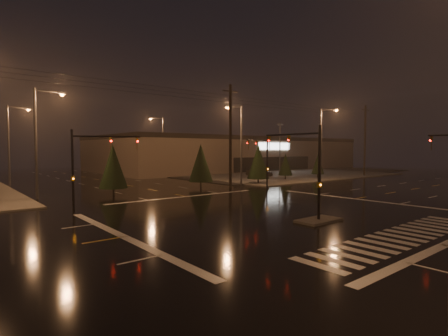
% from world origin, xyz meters
% --- Properties ---
extents(ground, '(140.00, 140.00, 0.00)m').
position_xyz_m(ground, '(0.00, 0.00, 0.00)').
color(ground, black).
rests_on(ground, ground).
extents(sidewalk_ne, '(36.00, 36.00, 0.12)m').
position_xyz_m(sidewalk_ne, '(30.00, 30.00, 0.06)').
color(sidewalk_ne, '#4D4A45').
rests_on(sidewalk_ne, ground).
extents(median_island, '(3.00, 1.60, 0.15)m').
position_xyz_m(median_island, '(0.00, -4.00, 0.07)').
color(median_island, '#4D4A45').
rests_on(median_island, ground).
extents(crosswalk, '(15.00, 2.60, 0.01)m').
position_xyz_m(crosswalk, '(0.00, -9.00, 0.01)').
color(crosswalk, beige).
rests_on(crosswalk, ground).
extents(stop_bar_near, '(16.00, 0.50, 0.01)m').
position_xyz_m(stop_bar_near, '(0.00, -11.00, 0.01)').
color(stop_bar_near, beige).
rests_on(stop_bar_near, ground).
extents(stop_bar_far, '(16.00, 0.50, 0.01)m').
position_xyz_m(stop_bar_far, '(0.00, 11.00, 0.01)').
color(stop_bar_far, beige).
rests_on(stop_bar_far, ground).
extents(parking_lot, '(50.00, 24.00, 0.08)m').
position_xyz_m(parking_lot, '(35.00, 28.00, 0.04)').
color(parking_lot, black).
rests_on(parking_lot, ground).
extents(retail_building, '(60.20, 28.30, 7.20)m').
position_xyz_m(retail_building, '(35.00, 45.99, 3.84)').
color(retail_building, '#766254').
rests_on(retail_building, ground).
extents(signal_mast_median, '(0.25, 4.59, 6.00)m').
position_xyz_m(signal_mast_median, '(0.00, -3.07, 3.75)').
color(signal_mast_median, black).
rests_on(signal_mast_median, ground).
extents(signal_mast_ne, '(4.84, 1.86, 6.00)m').
position_xyz_m(signal_mast_ne, '(9.50, 10.14, 3.79)').
color(signal_mast_ne, black).
rests_on(signal_mast_ne, ground).
extents(signal_mast_nw, '(4.84, 1.86, 6.00)m').
position_xyz_m(signal_mast_nw, '(-9.50, 10.14, 3.79)').
color(signal_mast_nw, black).
rests_on(signal_mast_nw, ground).
extents(streetlight_1, '(2.77, 0.32, 10.00)m').
position_xyz_m(streetlight_1, '(-11.18, 18.00, 5.80)').
color(streetlight_1, '#38383A').
rests_on(streetlight_1, ground).
extents(streetlight_2, '(2.77, 0.32, 10.00)m').
position_xyz_m(streetlight_2, '(-11.18, 34.00, 5.80)').
color(streetlight_2, '#38383A').
rests_on(streetlight_2, ground).
extents(streetlight_3, '(2.77, 0.32, 10.00)m').
position_xyz_m(streetlight_3, '(11.18, 16.00, 5.80)').
color(streetlight_3, '#38383A').
rests_on(streetlight_3, ground).
extents(streetlight_4, '(2.77, 0.32, 10.00)m').
position_xyz_m(streetlight_4, '(11.18, 36.00, 5.80)').
color(streetlight_4, '#38383A').
rests_on(streetlight_4, ground).
extents(streetlight_6, '(0.32, 2.77, 10.00)m').
position_xyz_m(streetlight_6, '(22.00, 11.18, 5.80)').
color(streetlight_6, '#38383A').
rests_on(streetlight_6, ground).
extents(utility_pole_1, '(2.20, 0.32, 12.00)m').
position_xyz_m(utility_pole_1, '(8.00, 14.00, 6.13)').
color(utility_pole_1, black).
rests_on(utility_pole_1, ground).
extents(utility_pole_2, '(2.20, 0.32, 12.00)m').
position_xyz_m(utility_pole_2, '(38.00, 14.00, 6.13)').
color(utility_pole_2, black).
rests_on(utility_pole_2, ground).
extents(conifer_0, '(2.88, 2.88, 5.20)m').
position_xyz_m(conifer_0, '(14.09, 15.54, 2.95)').
color(conifer_0, black).
rests_on(conifer_0, ground).
extents(conifer_1, '(2.06, 2.06, 3.92)m').
position_xyz_m(conifer_1, '(21.36, 17.18, 2.31)').
color(conifer_1, black).
rests_on(conifer_1, ground).
extents(conifer_2, '(1.96, 1.96, 3.76)m').
position_xyz_m(conifer_2, '(27.42, 15.87, 2.23)').
color(conifer_2, black).
rests_on(conifer_2, ground).
extents(conifer_3, '(2.75, 2.75, 5.00)m').
position_xyz_m(conifer_3, '(-5.05, 16.43, 2.85)').
color(conifer_3, black).
rests_on(conifer_3, ground).
extents(conifer_4, '(2.86, 2.86, 5.17)m').
position_xyz_m(conifer_4, '(5.78, 16.81, 2.93)').
color(conifer_4, black).
rests_on(conifer_4, ground).
extents(car_parked, '(2.35, 4.94, 1.63)m').
position_xyz_m(car_parked, '(22.79, 24.13, 0.81)').
color(car_parked, black).
rests_on(car_parked, ground).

